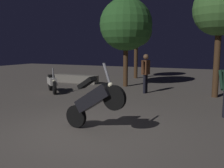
# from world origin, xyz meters

# --- Properties ---
(ground_plane) EXTENTS (40.00, 40.00, 0.00)m
(ground_plane) POSITION_xyz_m (0.00, 0.00, 0.00)
(ground_plane) COLOR #605951
(motorcycle_black_foreground) EXTENTS (1.66, 0.41, 1.63)m
(motorcycle_black_foreground) POSITION_xyz_m (0.18, 0.20, 0.74)
(motorcycle_black_foreground) COLOR black
(motorcycle_black_foreground) RESTS_ON ground_plane
(motorcycle_white_parked_left) EXTENTS (1.30, 1.19, 1.11)m
(motorcycle_white_parked_left) POSITION_xyz_m (-4.06, 4.02, 0.44)
(motorcycle_white_parked_left) COLOR black
(motorcycle_white_parked_left) RESTS_ON ground_plane
(person_rider_beside) EXTENTS (0.30, 0.67, 1.70)m
(person_rider_beside) POSITION_xyz_m (-0.21, 5.56, 1.02)
(person_rider_beside) COLOR black
(person_rider_beside) RESTS_ON ground_plane
(tree_left_bg) EXTENTS (2.05, 2.05, 4.47)m
(tree_left_bg) POSITION_xyz_m (2.60, 5.86, 3.41)
(tree_left_bg) COLOR #4C331E
(tree_left_bg) RESTS_ON ground_plane
(tree_center_bg) EXTENTS (2.62, 2.62, 4.44)m
(tree_center_bg) POSITION_xyz_m (-1.73, 7.02, 3.12)
(tree_center_bg) COLOR #4C331E
(tree_center_bg) RESTS_ON ground_plane
(tree_right_bg) EXTENTS (2.03, 2.03, 4.08)m
(tree_right_bg) POSITION_xyz_m (-2.43, 10.61, 3.04)
(tree_right_bg) COLOR #4C331E
(tree_right_bg) RESTS_ON ground_plane
(planter_wall_low) EXTENTS (2.65, 0.50, 0.45)m
(planter_wall_low) POSITION_xyz_m (-4.80, 7.12, 0.23)
(planter_wall_low) COLOR gray
(planter_wall_low) RESTS_ON ground_plane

